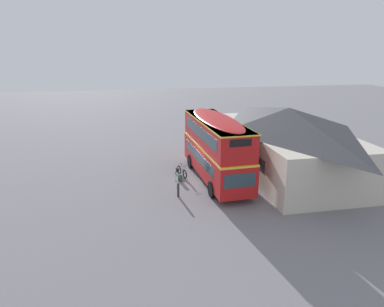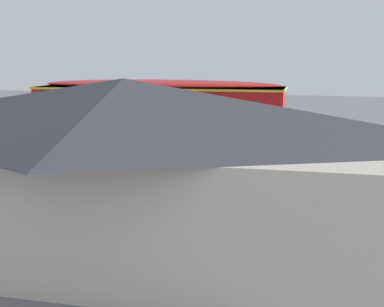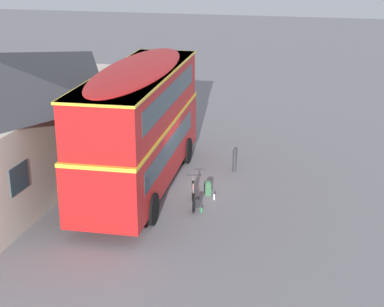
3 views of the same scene
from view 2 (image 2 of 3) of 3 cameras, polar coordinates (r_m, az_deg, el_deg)
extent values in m
plane|color=slate|center=(23.64, -2.68, -4.25)|extent=(120.00, 120.00, 0.00)
cylinder|color=black|center=(22.40, -11.28, -3.78)|extent=(1.11, 0.33, 1.10)
cylinder|color=black|center=(24.55, -9.14, -2.52)|extent=(1.11, 0.33, 1.10)
cylinder|color=black|center=(20.85, 4.09, -4.63)|extent=(1.11, 0.33, 1.10)
cylinder|color=black|center=(23.15, 4.87, -3.18)|extent=(1.11, 0.33, 1.10)
cube|color=red|center=(22.34, -3.09, -1.10)|extent=(9.75, 2.96, 2.10)
cube|color=yellow|center=(22.16, -3.12, 1.64)|extent=(9.77, 2.98, 0.12)
cube|color=red|center=(22.05, -3.14, 4.16)|extent=(9.46, 2.90, 1.90)
ellipsoid|color=red|center=(21.97, -3.17, 6.84)|extent=(9.27, 2.84, 0.36)
cube|color=#2D424C|center=(23.96, -14.28, -0.04)|extent=(0.16, 2.05, 0.90)
cube|color=black|center=(23.63, -14.25, 5.53)|extent=(0.13, 1.38, 0.44)
cube|color=#2D424C|center=(23.43, -1.86, 0.17)|extent=(7.51, 0.40, 0.76)
cube|color=#2D424C|center=(23.20, -2.38, 4.83)|extent=(7.90, 0.42, 0.80)
cube|color=#2D424C|center=(21.06, -3.43, -0.95)|extent=(7.51, 0.40, 0.76)
cube|color=#2D424C|center=(20.86, -4.00, 4.25)|extent=(7.90, 0.42, 0.80)
cube|color=yellow|center=(21.98, -3.17, 6.53)|extent=(9.56, 2.98, 0.08)
torus|color=black|center=(24.49, -0.10, -2.93)|extent=(0.68, 0.24, 0.68)
torus|color=black|center=(24.51, 2.44, -2.93)|extent=(0.68, 0.24, 0.68)
cylinder|color=#B2B2B7|center=(24.49, -0.10, -2.93)|extent=(0.07, 0.11, 0.05)
cylinder|color=#B2B2B7|center=(24.51, 2.44, -2.93)|extent=(0.07, 0.11, 0.05)
cylinder|color=#B7B7BC|center=(24.43, 0.58, -2.32)|extent=(0.48, 0.16, 0.67)
cylinder|color=#B7B7BC|center=(24.37, 0.75, -1.56)|extent=(0.59, 0.18, 0.04)
cylinder|color=#B7B7BC|center=(24.44, 1.29, -2.32)|extent=(0.18, 0.08, 0.66)
cylinder|color=#B7B7BC|center=(24.51, 1.78, -2.99)|extent=(0.55, 0.17, 0.09)
cylinder|color=#B7B7BC|center=(24.44, 1.95, -2.25)|extent=(0.43, 0.13, 0.61)
cylinder|color=#B7B7BC|center=(24.43, -0.03, -2.25)|extent=(0.10, 0.05, 0.60)
cylinder|color=black|center=(24.36, 0.04, -1.45)|extent=(0.14, 0.45, 0.03)
ellipsoid|color=black|center=(24.37, 1.51, -1.50)|extent=(0.28, 0.16, 0.06)
cube|color=black|center=(24.66, 2.38, -2.80)|extent=(0.31, 0.20, 0.32)
cylinder|color=#D84C33|center=(24.43, 0.58, -2.32)|extent=(0.07, 0.07, 0.18)
cube|color=#386642|center=(25.06, -1.05, -2.83)|extent=(0.34, 0.30, 0.51)
ellipsoid|color=#386642|center=(25.01, -1.06, -2.26)|extent=(0.33, 0.28, 0.10)
cube|color=#27472E|center=(25.20, -1.07, -2.94)|extent=(0.21, 0.10, 0.18)
cylinder|color=black|center=(24.94, -1.22, -2.89)|extent=(0.05, 0.05, 0.41)
cylinder|color=black|center=(24.95, -0.86, -2.89)|extent=(0.05, 0.05, 0.41)
cylinder|color=silver|center=(25.30, 0.05, -3.03)|extent=(0.07, 0.07, 0.24)
cylinder|color=black|center=(25.27, 0.05, -2.74)|extent=(0.04, 0.04, 0.03)
cylinder|color=green|center=(24.84, 2.48, -3.34)|extent=(0.08, 0.08, 0.18)
cylinder|color=black|center=(24.82, 2.49, -3.11)|extent=(0.05, 0.05, 0.03)
cube|color=beige|center=(16.52, -6.56, -4.35)|extent=(14.45, 7.07, 3.44)
pyramid|color=#38383D|center=(16.09, -6.74, 4.47)|extent=(14.85, 7.47, 1.65)
cube|color=#3D2319|center=(19.87, -2.86, -3.87)|extent=(1.10, 0.05, 2.10)
cube|color=#2D424C|center=(18.92, 7.56, -2.01)|extent=(1.10, 0.05, 0.90)
cube|color=#2D424C|center=(21.04, -12.26, -0.95)|extent=(1.10, 0.05, 0.90)
cylinder|color=#333338|center=(26.34, -6.23, -1.88)|extent=(0.16, 0.16, 0.85)
sphere|color=#333338|center=(26.25, -6.24, -0.89)|extent=(0.16, 0.16, 0.16)
camera|label=1|loc=(40.41, -33.87, 13.45)|focal=31.73mm
camera|label=3|loc=(30.79, 40.74, 13.15)|focal=54.42mm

